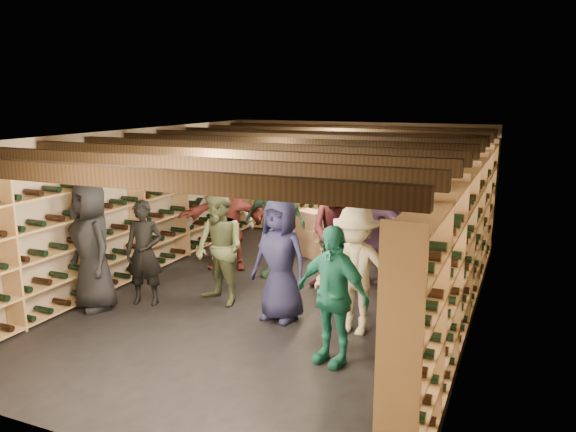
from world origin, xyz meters
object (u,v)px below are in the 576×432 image
(person_1, at_px, (144,253))
(person_8, at_px, (337,233))
(person_11, at_px, (370,223))
(person_2, at_px, (220,249))
(person_7, at_px, (335,227))
(person_0, at_px, (92,246))
(person_4, at_px, (332,295))
(crate_loose, at_px, (326,252))
(person_9, at_px, (221,209))
(person_12, at_px, (403,238))
(person_5, at_px, (227,219))
(person_3, at_px, (355,271))
(person_6, at_px, (280,260))
(crate_stack_left, at_px, (311,233))
(crate_stack_right, at_px, (388,251))
(person_10, at_px, (275,222))

(person_1, xyz_separation_m, person_8, (2.33, 1.65, 0.14))
(person_11, bearing_deg, person_2, -105.22)
(person_7, bearing_deg, person_0, -129.46)
(person_0, bearing_deg, person_2, 53.66)
(person_0, xyz_separation_m, person_8, (2.87, 2.09, -0.01))
(person_4, relative_size, person_7, 0.94)
(crate_loose, relative_size, person_9, 0.27)
(person_12, bearing_deg, person_11, 163.32)
(crate_loose, bearing_deg, person_5, -136.00)
(person_3, xyz_separation_m, person_9, (-3.16, 2.15, 0.13))
(person_11, bearing_deg, person_6, -81.45)
(person_2, bearing_deg, person_6, 12.34)
(crate_stack_left, xyz_separation_m, person_0, (-1.84, -3.67, 0.48))
(person_0, relative_size, person_3, 1.11)
(person_12, bearing_deg, person_0, -159.72)
(person_4, height_order, person_7, person_7)
(crate_stack_right, bearing_deg, person_4, -85.69)
(person_3, xyz_separation_m, person_7, (-0.94, 2.02, 0.03))
(person_3, height_order, person_5, person_5)
(person_0, bearing_deg, crate_stack_left, 87.93)
(person_0, relative_size, person_6, 1.09)
(crate_stack_left, bearing_deg, person_4, -65.87)
(person_1, xyz_separation_m, person_9, (-0.12, 2.37, 0.19))
(crate_stack_right, height_order, person_4, person_4)
(person_3, height_order, person_10, person_10)
(crate_stack_left, height_order, person_5, person_5)
(person_2, bearing_deg, person_9, 141.75)
(person_8, height_order, person_10, person_10)
(person_2, relative_size, person_6, 0.99)
(person_2, bearing_deg, person_3, 16.43)
(person_6, bearing_deg, person_9, 144.02)
(person_0, xyz_separation_m, person_10, (1.72, 2.30, 0.01))
(person_5, bearing_deg, crate_loose, 27.46)
(person_1, relative_size, person_9, 0.80)
(person_6, bearing_deg, person_7, 96.28)
(person_4, bearing_deg, person_6, 155.32)
(person_1, relative_size, person_7, 0.89)
(person_3, distance_m, person_9, 3.83)
(crate_loose, distance_m, person_6, 3.13)
(person_1, height_order, person_4, person_4)
(crate_loose, xyz_separation_m, person_2, (-0.60, -2.84, 0.73))
(person_10, bearing_deg, crate_loose, 76.80)
(crate_stack_right, xyz_separation_m, person_2, (-1.76, -2.83, 0.56))
(person_3, height_order, person_12, person_3)
(person_6, distance_m, person_10, 1.82)
(crate_stack_right, relative_size, person_11, 0.29)
(person_8, bearing_deg, person_2, -142.55)
(crate_loose, distance_m, person_8, 1.94)
(crate_stack_right, bearing_deg, person_3, -84.41)
(crate_loose, xyz_separation_m, person_10, (-0.41, -1.39, 0.83))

